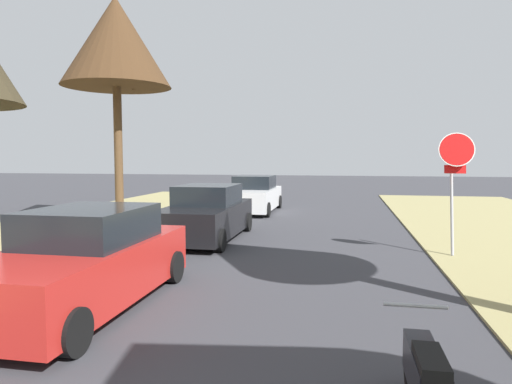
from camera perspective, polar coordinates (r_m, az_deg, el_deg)
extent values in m
cylinder|color=#9EA0A5|center=(11.97, 23.32, -1.92)|extent=(0.07, 0.52, 2.22)
cylinder|color=white|center=(11.62, 23.84, 4.89)|extent=(0.81, 0.20, 0.79)
cylinder|color=red|center=(11.62, 23.84, 4.89)|extent=(0.76, 0.20, 0.75)
cube|color=red|center=(11.72, 23.67, 2.62)|extent=(0.48, 0.08, 0.20)
cylinder|color=brown|center=(16.86, -16.84, 4.39)|extent=(0.29, 0.29, 4.79)
cone|color=#432D1A|center=(17.32, -17.15, 17.56)|extent=(3.77, 3.77, 3.11)
cylinder|color=brown|center=(16.92, -18.16, 14.85)|extent=(0.86, 0.49, 1.44)
cylinder|color=brown|center=(17.07, -15.50, 15.36)|extent=(0.38, 1.06, 1.76)
cube|color=red|center=(7.82, -20.77, -9.24)|extent=(1.84, 4.41, 0.85)
cube|color=black|center=(7.87, -20.07, -3.90)|extent=(1.61, 2.03, 0.56)
cylinder|color=black|center=(6.12, -21.92, -15.95)|extent=(0.20, 0.60, 0.60)
cylinder|color=black|center=(8.95, -10.24, -9.21)|extent=(0.20, 0.60, 0.60)
cylinder|color=black|center=(9.70, -19.97, -8.34)|extent=(0.20, 0.60, 0.60)
cube|color=black|center=(13.32, -6.27, -3.41)|extent=(1.84, 4.41, 0.85)
cube|color=black|center=(13.45, -6.02, -0.31)|extent=(1.61, 2.03, 0.56)
cylinder|color=black|center=(11.56, -4.55, -6.05)|extent=(0.20, 0.60, 0.60)
cylinder|color=black|center=(12.13, -12.54, -5.64)|extent=(0.20, 0.60, 0.60)
cylinder|color=black|center=(14.72, -1.11, -3.77)|extent=(0.20, 0.60, 0.60)
cylinder|color=black|center=(15.18, -7.56, -3.56)|extent=(0.20, 0.60, 0.60)
cube|color=white|center=(19.81, -0.28, -0.81)|extent=(1.84, 4.41, 0.85)
cube|color=black|center=(19.97, -0.16, 1.26)|extent=(1.61, 2.03, 0.56)
cylinder|color=black|center=(18.07, 1.41, -2.25)|extent=(0.20, 0.60, 0.60)
cylinder|color=black|center=(18.44, -3.94, -2.12)|extent=(0.20, 0.60, 0.60)
cylinder|color=black|center=(21.31, 2.88, -1.23)|extent=(0.20, 0.60, 0.60)
cylinder|color=black|center=(21.63, -1.69, -1.15)|extent=(0.20, 0.60, 0.60)
cylinder|color=black|center=(5.15, 18.97, -19.86)|extent=(0.10, 0.60, 0.60)
cube|color=black|center=(4.38, 20.39, -20.37)|extent=(0.24, 1.02, 0.36)
cube|color=black|center=(4.08, 21.05, -19.27)|extent=(0.22, 0.56, 0.12)
cylinder|color=#9EA0A5|center=(4.83, 19.33, -13.29)|extent=(0.60, 0.04, 0.04)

